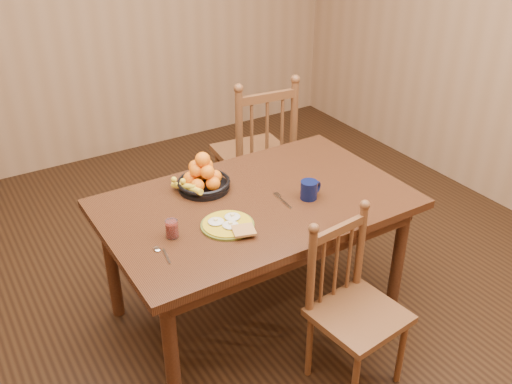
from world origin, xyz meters
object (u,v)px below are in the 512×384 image
coffee_mug (310,190)px  chair_far (256,153)px  fruit_bowl (202,178)px  dining_table (256,214)px  breakfast_plate (228,224)px  chair_near (353,308)px

coffee_mug → chair_far: bearing=73.8°
chair_far → fruit_bowl: size_ratio=3.35×
coffee_mug → fruit_bowl: fruit_bowl is taller
dining_table → coffee_mug: (0.25, -0.13, 0.14)m
breakfast_plate → fruit_bowl: size_ratio=0.93×
dining_table → breakfast_plate: (-0.25, -0.14, 0.10)m
dining_table → chair_far: 1.04m
chair_far → breakfast_plate: 1.31m
fruit_bowl → chair_far: bearing=40.5°
dining_table → fruit_bowl: bearing=125.6°
chair_near → coffee_mug: chair_near is taller
breakfast_plate → coffee_mug: coffee_mug is taller
chair_far → breakfast_plate: bearing=58.5°
coffee_mug → fruit_bowl: size_ratio=0.41×
chair_far → chair_near: 1.59m
dining_table → chair_near: chair_near is taller
dining_table → fruit_bowl: 0.35m
chair_near → fruit_bowl: (-0.33, 0.91, 0.39)m
chair_far → chair_near: (-0.40, -1.53, -0.10)m
chair_far → breakfast_plate: size_ratio=3.61×
dining_table → fruit_bowl: (-0.18, 0.25, 0.15)m
dining_table → chair_far: (0.54, 0.88, -0.14)m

